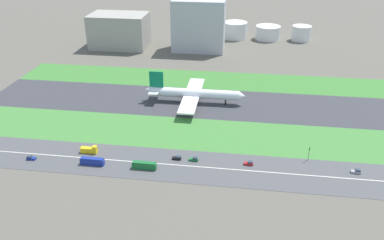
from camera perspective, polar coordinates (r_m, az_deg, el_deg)
ground_plane at (r=250.85m, az=1.61°, el=2.53°), size 800.00×800.00×0.00m
runway at (r=250.83m, az=1.61°, el=2.54°), size 280.00×46.00×0.10m
grass_median_north at (r=288.41m, az=2.54°, el=5.91°), size 280.00×36.00×0.10m
grass_median_south at (r=214.51m, az=0.38°, el=-1.99°), size 280.00×36.00×0.10m
highway at (r=187.51m, az=-0.93°, el=-6.73°), size 280.00×28.00×0.10m
highway_centerline at (r=187.48m, az=-0.93°, el=-6.71°), size 266.00×0.50×0.01m
airliner at (r=249.07m, az=0.08°, el=3.92°), size 65.00×56.00×19.70m
bus_1 at (r=185.94m, az=-7.01°, el=-6.62°), size 11.60×2.50×3.50m
car_0 at (r=197.43m, az=22.96°, el=-6.96°), size 4.40×1.80×2.00m
car_1 at (r=207.37m, az=-22.55°, el=-5.16°), size 4.40×1.80×2.00m
truck_1 at (r=203.28m, az=-14.81°, el=-4.26°), size 8.40×2.50×4.00m
bus_0 at (r=193.54m, az=-14.42°, el=-5.88°), size 11.60×2.50×3.50m
car_3 at (r=189.67m, az=8.35°, el=-6.30°), size 4.40×1.80×2.00m
car_2 at (r=190.75m, az=0.30°, el=-5.76°), size 4.40×1.80×2.00m
car_4 at (r=191.86m, az=-2.19°, el=-5.56°), size 4.40×1.80×2.00m
traffic_light at (r=197.53m, az=16.77°, el=-4.64°), size 0.36×0.50×7.20m
terminal_building at (r=370.37m, az=-10.59°, el=12.75°), size 50.97×33.76×29.98m
hangar_building at (r=352.89m, az=0.99°, el=13.72°), size 45.62×26.58×44.68m
fuel_tank_west at (r=397.75m, az=6.28°, el=12.97°), size 24.08×24.08×15.79m
fuel_tank_centre at (r=398.52m, az=11.05°, el=12.46°), size 23.93×23.93×13.04m
fuel_tank_east at (r=401.39m, az=15.72°, el=12.16°), size 18.26×18.26×14.27m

